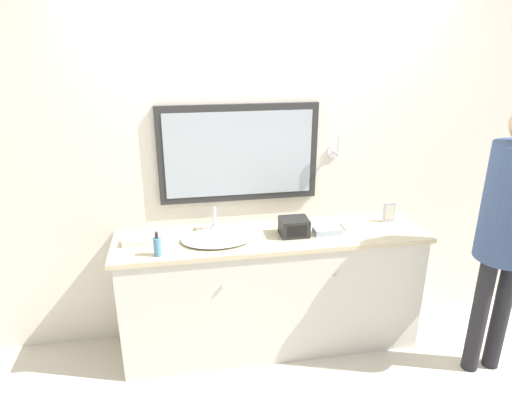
% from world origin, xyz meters
% --- Properties ---
extents(ground_plane, '(14.00, 14.00, 0.00)m').
position_xyz_m(ground_plane, '(0.00, 0.00, 0.00)').
color(ground_plane, beige).
extents(wall_back, '(8.00, 0.18, 2.55)m').
position_xyz_m(wall_back, '(-0.00, 0.56, 1.28)').
color(wall_back, silver).
rests_on(wall_back, ground_plane).
extents(vanity_counter, '(2.11, 0.53, 0.87)m').
position_xyz_m(vanity_counter, '(0.00, 0.27, 0.43)').
color(vanity_counter, beige).
rests_on(vanity_counter, ground_plane).
extents(sink_basin, '(0.47, 0.37, 0.17)m').
position_xyz_m(sink_basin, '(-0.37, 0.25, 0.88)').
color(sink_basin, white).
rests_on(sink_basin, vanity_counter).
extents(soap_bottle, '(0.05, 0.05, 0.16)m').
position_xyz_m(soap_bottle, '(-0.75, 0.09, 0.93)').
color(soap_bottle, teal).
rests_on(soap_bottle, vanity_counter).
extents(appliance_box, '(0.19, 0.16, 0.12)m').
position_xyz_m(appliance_box, '(0.14, 0.24, 0.92)').
color(appliance_box, black).
rests_on(appliance_box, vanity_counter).
extents(picture_frame, '(0.09, 0.01, 0.15)m').
position_xyz_m(picture_frame, '(0.87, 0.35, 0.94)').
color(picture_frame, '#B2B2B7').
rests_on(picture_frame, vanity_counter).
extents(hand_towel_near_sink, '(0.19, 0.10, 0.04)m').
position_xyz_m(hand_towel_near_sink, '(0.37, 0.22, 0.89)').
color(hand_towel_near_sink, '#A8B7C6').
rests_on(hand_towel_near_sink, vanity_counter).
extents(hand_towel_far_corner, '(0.16, 0.10, 0.04)m').
position_xyz_m(hand_towel_far_corner, '(-0.90, 0.28, 0.89)').
color(hand_towel_far_corner, silver).
rests_on(hand_towel_far_corner, vanity_counter).
extents(metal_tray, '(0.19, 0.13, 0.01)m').
position_xyz_m(metal_tray, '(0.61, 0.29, 0.87)').
color(metal_tray, silver).
rests_on(metal_tray, vanity_counter).
extents(person, '(0.35, 0.35, 1.77)m').
position_xyz_m(person, '(1.35, -0.24, 1.11)').
color(person, '#232328').
rests_on(person, ground_plane).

